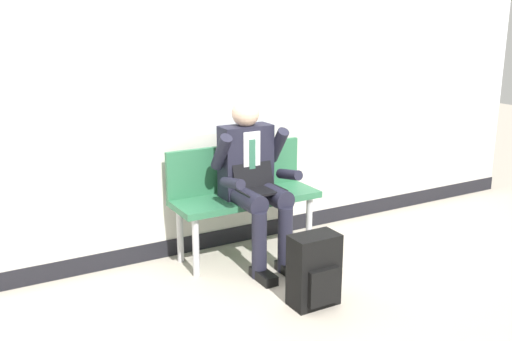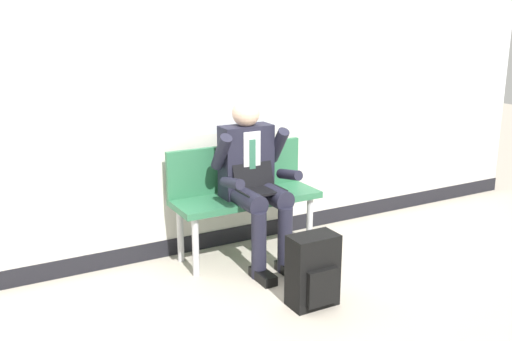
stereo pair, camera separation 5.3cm
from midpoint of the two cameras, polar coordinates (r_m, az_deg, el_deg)
name	(u,v)px [view 1 (the left image)]	position (r m, az deg, el deg)	size (l,w,h in m)	color
ground_plane	(256,268)	(4.42, -0.35, -9.60)	(18.00, 18.00, 0.00)	#B2A899
station_wall	(219,80)	(4.57, -4.03, 8.92)	(6.57, 0.14, 2.74)	silver
bench_with_person	(242,190)	(4.51, -1.74, -1.91)	(1.15, 0.42, 0.87)	#2D6B47
person_seated	(254,178)	(4.31, -0.56, -0.75)	(0.57, 0.70, 1.25)	#1E1E2D
backpack	(315,271)	(3.81, 5.43, -9.90)	(0.32, 0.23, 0.49)	black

